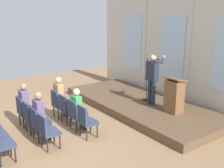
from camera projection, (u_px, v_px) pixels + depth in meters
ground_plane at (38, 136)px, 8.00m from camera, size 14.09×14.09×0.00m
rear_partition at (175, 45)px, 10.43m from camera, size 8.67×0.14×4.37m
stage_platform at (140, 105)px, 10.10m from camera, size 6.22×2.59×0.27m
speaker at (152, 76)px, 9.51m from camera, size 0.51×0.69×1.74m
mic_stand at (146, 91)px, 10.11m from camera, size 0.28×0.28×1.55m
lectern at (174, 96)px, 8.90m from camera, size 0.60×0.48×1.16m
chair_r0_c0 at (58, 102)px, 9.15m from camera, size 0.46×0.44×0.94m
audience_r0_c0 at (60, 95)px, 9.13m from camera, size 0.36×0.39×1.38m
chair_r0_c1 at (66, 108)px, 8.68m from camera, size 0.46×0.44×0.94m
chair_r0_c2 at (76, 113)px, 8.22m from camera, size 0.46×0.44×0.94m
audience_r0_c2 at (78, 107)px, 8.22m from camera, size 0.36×0.39×1.28m
chair_r0_c3 at (86, 120)px, 7.76m from camera, size 0.46×0.44×0.94m
chair_r1_c0 at (24, 110)px, 8.51m from camera, size 0.46×0.44×0.94m
audience_r1_c0 at (26, 103)px, 8.50m from camera, size 0.36×0.39×1.34m
chair_r1_c1 at (31, 116)px, 8.05m from camera, size 0.46×0.44×0.94m
chair_r1_c2 at (38, 122)px, 7.58m from camera, size 0.46×0.44×0.94m
audience_r1_c2 at (41, 114)px, 7.57m from camera, size 0.36×0.39×1.37m
chair_r1_c3 at (47, 130)px, 7.12m from camera, size 0.46×0.44×0.94m
chair_r2_c3 at (1, 142)px, 6.48m from camera, size 0.46×0.44×0.94m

